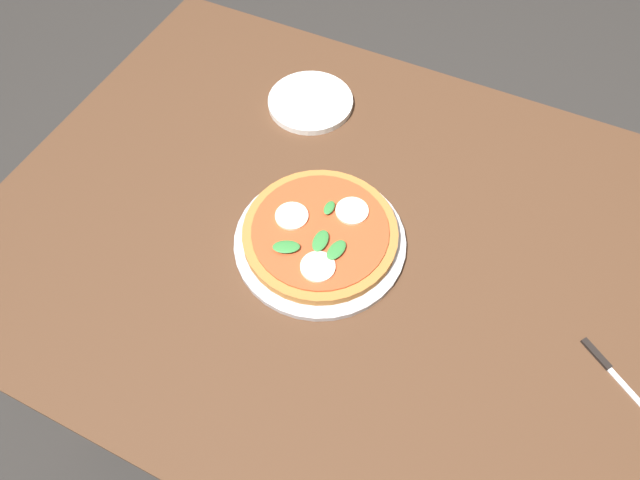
{
  "coord_description": "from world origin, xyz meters",
  "views": [
    {
      "loc": [
        -0.13,
        0.51,
        1.59
      ],
      "look_at": [
        0.09,
        0.04,
        0.76
      ],
      "focal_mm": 30.63,
      "sensor_mm": 36.0,
      "label": 1
    }
  ],
  "objects_px": {
    "serving_tray": "(320,241)",
    "knife": "(613,372)",
    "dining_table": "(371,272)",
    "pizza": "(320,233)",
    "plate_white": "(310,102)"
  },
  "relations": [
    {
      "from": "dining_table",
      "to": "pizza",
      "type": "relative_size",
      "value": 5.14
    },
    {
      "from": "serving_tray",
      "to": "knife",
      "type": "bearing_deg",
      "value": 177.77
    },
    {
      "from": "serving_tray",
      "to": "dining_table",
      "type": "bearing_deg",
      "value": -159.37
    },
    {
      "from": "serving_tray",
      "to": "plate_white",
      "type": "bearing_deg",
      "value": -61.23
    },
    {
      "from": "knife",
      "to": "plate_white",
      "type": "bearing_deg",
      "value": -25.58
    },
    {
      "from": "serving_tray",
      "to": "knife",
      "type": "xyz_separation_m",
      "value": [
        -0.52,
        0.02,
        -0.0
      ]
    },
    {
      "from": "pizza",
      "to": "plate_white",
      "type": "distance_m",
      "value": 0.35
    },
    {
      "from": "serving_tray",
      "to": "plate_white",
      "type": "distance_m",
      "value": 0.35
    },
    {
      "from": "plate_white",
      "to": "dining_table",
      "type": "bearing_deg",
      "value": 133.91
    },
    {
      "from": "serving_tray",
      "to": "pizza",
      "type": "xyz_separation_m",
      "value": [
        0.0,
        -0.01,
        0.02
      ]
    },
    {
      "from": "serving_tray",
      "to": "knife",
      "type": "height_order",
      "value": "serving_tray"
    },
    {
      "from": "dining_table",
      "to": "serving_tray",
      "type": "distance_m",
      "value": 0.14
    },
    {
      "from": "plate_white",
      "to": "knife",
      "type": "xyz_separation_m",
      "value": [
        -0.69,
        0.33,
        -0.0
      ]
    },
    {
      "from": "pizza",
      "to": "knife",
      "type": "distance_m",
      "value": 0.53
    },
    {
      "from": "pizza",
      "to": "plate_white",
      "type": "relative_size",
      "value": 1.53
    }
  ]
}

